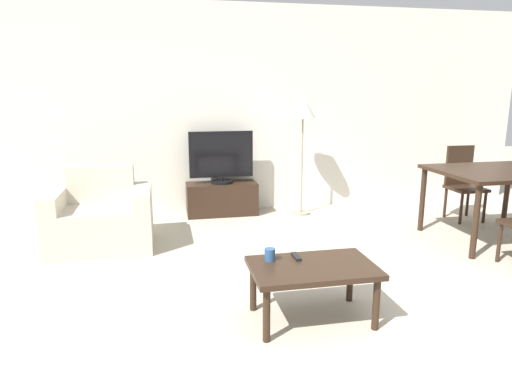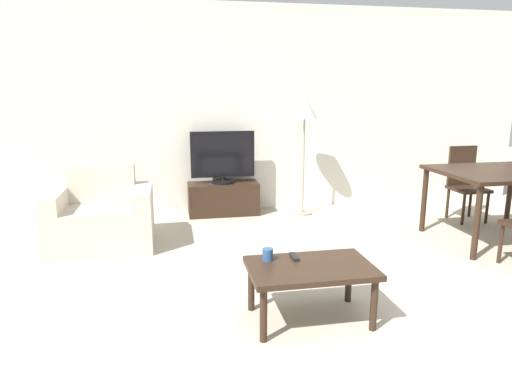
# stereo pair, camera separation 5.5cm
# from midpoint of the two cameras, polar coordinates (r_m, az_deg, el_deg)

# --- Properties ---
(ground_plane) EXTENTS (18.00, 18.00, 0.00)m
(ground_plane) POSITION_cam_midpoint_polar(r_m,az_deg,el_deg) (3.16, 14.45, -18.61)
(ground_plane) COLOR #B2A893
(wall_back) EXTENTS (7.67, 0.06, 2.70)m
(wall_back) POSITION_cam_midpoint_polar(r_m,az_deg,el_deg) (6.20, 0.10, 10.23)
(wall_back) COLOR silver
(wall_back) RESTS_ON ground_plane
(armchair) EXTENTS (1.04, 0.74, 0.83)m
(armchair) POSITION_cam_midpoint_polar(r_m,az_deg,el_deg) (5.03, -19.12, -3.19)
(armchair) COLOR beige
(armchair) RESTS_ON ground_plane
(tv_stand) EXTENTS (0.92, 0.38, 0.42)m
(tv_stand) POSITION_cam_midpoint_polar(r_m,az_deg,el_deg) (6.02, -4.55, -0.84)
(tv_stand) COLOR black
(tv_stand) RESTS_ON ground_plane
(tv) EXTENTS (0.83, 0.29, 0.67)m
(tv) POSITION_cam_midpoint_polar(r_m,az_deg,el_deg) (5.91, -4.64, 4.35)
(tv) COLOR black
(tv) RESTS_ON tv_stand
(coffee_table) EXTENTS (0.88, 0.56, 0.41)m
(coffee_table) POSITION_cam_midpoint_polar(r_m,az_deg,el_deg) (3.29, 6.62, -9.94)
(coffee_table) COLOR black
(coffee_table) RESTS_ON ground_plane
(dining_table) EXTENTS (1.24, 1.05, 0.78)m
(dining_table) POSITION_cam_midpoint_polar(r_m,az_deg,el_deg) (5.50, 27.58, 1.56)
(dining_table) COLOR black
(dining_table) RESTS_ON ground_plane
(dining_chair_far) EXTENTS (0.40, 0.40, 0.92)m
(dining_chair_far) POSITION_cam_midpoint_polar(r_m,az_deg,el_deg) (6.32, 24.20, 1.38)
(dining_chair_far) COLOR black
(dining_chair_far) RESTS_ON ground_plane
(floor_lamp) EXTENTS (0.32, 0.32, 1.54)m
(floor_lamp) POSITION_cam_midpoint_polar(r_m,az_deg,el_deg) (5.90, 5.63, 9.76)
(floor_lamp) COLOR gray
(floor_lamp) RESTS_ON ground_plane
(remote_primary) EXTENTS (0.04, 0.15, 0.02)m
(remote_primary) POSITION_cam_midpoint_polar(r_m,az_deg,el_deg) (3.39, 4.58, -8.04)
(remote_primary) COLOR black
(remote_primary) RESTS_ON coffee_table
(cup_white_near) EXTENTS (0.08, 0.08, 0.09)m
(cup_white_near) POSITION_cam_midpoint_polar(r_m,az_deg,el_deg) (3.32, 1.26, -7.83)
(cup_white_near) COLOR navy
(cup_white_near) RESTS_ON coffee_table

